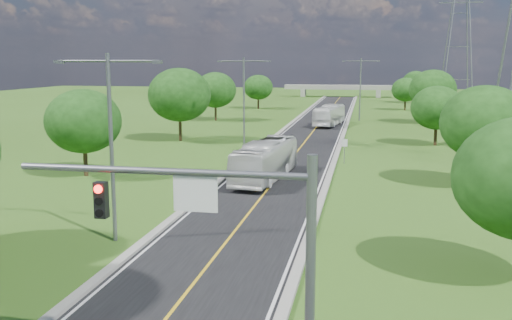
{
  "coord_description": "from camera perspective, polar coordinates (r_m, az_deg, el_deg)",
  "views": [
    {
      "loc": [
        7.15,
        -15.66,
        9.61
      ],
      "look_at": [
        -0.09,
        21.54,
        3.0
      ],
      "focal_mm": 40.0,
      "sensor_mm": 36.0,
      "label": 1
    }
  ],
  "objects": [
    {
      "name": "tree_rf",
      "position": [
        136.18,
        15.71,
        7.44
      ],
      "size": [
        6.3,
        6.3,
        7.33
      ],
      "color": "black",
      "rests_on": "ground"
    },
    {
      "name": "signal_mast",
      "position": [
        15.78,
        -2.21,
        -7.46
      ],
      "size": [
        8.54,
        0.33,
        7.2
      ],
      "color": "slate",
      "rests_on": "ground"
    },
    {
      "name": "streetlight_mid_left",
      "position": [
        62.18,
        -1.22,
        6.51
      ],
      "size": [
        5.9,
        0.25,
        10.0
      ],
      "color": "slate",
      "rests_on": "ground"
    },
    {
      "name": "ground",
      "position": [
        76.6,
        5.58,
        2.64
      ],
      "size": [
        260.0,
        260.0,
        0.0
      ],
      "primitive_type": "plane",
      "color": "#325618",
      "rests_on": "ground"
    },
    {
      "name": "streetlight_near_left",
      "position": [
        30.84,
        -14.33,
        2.76
      ],
      "size": [
        5.9,
        0.25,
        10.0
      ],
      "color": "slate",
      "rests_on": "ground"
    },
    {
      "name": "road",
      "position": [
        82.53,
        5.98,
        3.17
      ],
      "size": [
        8.0,
        150.0,
        0.06
      ],
      "primitive_type": "cube",
      "color": "black",
      "rests_on": "ground"
    },
    {
      "name": "power_tower_far",
      "position": [
        132.08,
        19.6,
        11.24
      ],
      "size": [
        9.0,
        6.4,
        28.0
      ],
      "color": "slate",
      "rests_on": "ground"
    },
    {
      "name": "tree_le",
      "position": [
        115.82,
        0.23,
        7.28
      ],
      "size": [
        5.88,
        5.88,
        6.84
      ],
      "color": "black",
      "rests_on": "ground"
    },
    {
      "name": "curb_right",
      "position": [
        82.26,
        8.93,
        3.14
      ],
      "size": [
        0.5,
        150.0,
        0.22
      ],
      "primitive_type": "cube",
      "color": "gray",
      "rests_on": "ground"
    },
    {
      "name": "overpass",
      "position": [
        155.99,
        8.44,
        7.14
      ],
      "size": [
        30.0,
        3.0,
        3.2
      ],
      "color": "gray",
      "rests_on": "ground"
    },
    {
      "name": "bus_inbound",
      "position": [
        46.24,
        0.95,
        -0.03
      ],
      "size": [
        3.83,
        11.56,
        3.16
      ],
      "primitive_type": "imported",
      "rotation": [
        0.0,
        0.0,
        -0.11
      ],
      "color": "silver",
      "rests_on": "road"
    },
    {
      "name": "curb_left",
      "position": [
        83.0,
        3.05,
        3.31
      ],
      "size": [
        0.5,
        150.0,
        0.22
      ],
      "primitive_type": "cube",
      "color": "gray",
      "rests_on": "ground"
    },
    {
      "name": "tree_ld",
      "position": [
        92.97,
        -4.09,
        7.0
      ],
      "size": [
        6.72,
        6.72,
        7.82
      ],
      "color": "black",
      "rests_on": "ground"
    },
    {
      "name": "tree_lb",
      "position": [
        49.67,
        -16.87,
        3.73
      ],
      "size": [
        6.3,
        6.3,
        7.33
      ],
      "color": "black",
      "rests_on": "ground"
    },
    {
      "name": "tree_re",
      "position": [
        116.03,
        14.74,
        6.81
      ],
      "size": [
        5.46,
        5.46,
        6.35
      ],
      "color": "black",
      "rests_on": "ground"
    },
    {
      "name": "streetlight_far_right",
      "position": [
        93.74,
        10.39,
        7.49
      ],
      "size": [
        5.9,
        0.25,
        10.0
      ],
      "color": "slate",
      "rests_on": "ground"
    },
    {
      "name": "tree_rb",
      "position": [
        46.74,
        21.91,
        3.46
      ],
      "size": [
        6.72,
        6.72,
        7.82
      ],
      "color": "black",
      "rests_on": "ground"
    },
    {
      "name": "bus_outbound",
      "position": [
        85.92,
        7.35,
        4.45
      ],
      "size": [
        4.18,
        11.17,
        3.04
      ],
      "primitive_type": "imported",
      "rotation": [
        0.0,
        0.0,
        2.99
      ],
      "color": "white",
      "rests_on": "road"
    },
    {
      "name": "speed_limit_sign",
      "position": [
        54.27,
        8.84,
        1.29
      ],
      "size": [
        0.55,
        0.09,
        2.4
      ],
      "color": "slate",
      "rests_on": "ground"
    },
    {
      "name": "tree_rd",
      "position": [
        92.29,
        17.25,
        6.75
      ],
      "size": [
        7.14,
        7.14,
        8.3
      ],
      "color": "black",
      "rests_on": "ground"
    },
    {
      "name": "tree_lc",
      "position": [
        69.41,
        -7.66,
        6.47
      ],
      "size": [
        7.56,
        7.56,
        8.79
      ],
      "color": "black",
      "rests_on": "ground"
    },
    {
      "name": "tree_rc",
      "position": [
        68.32,
        17.65,
        5.0
      ],
      "size": [
        5.88,
        5.88,
        6.84
      ],
      "color": "black",
      "rests_on": "ground"
    }
  ]
}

